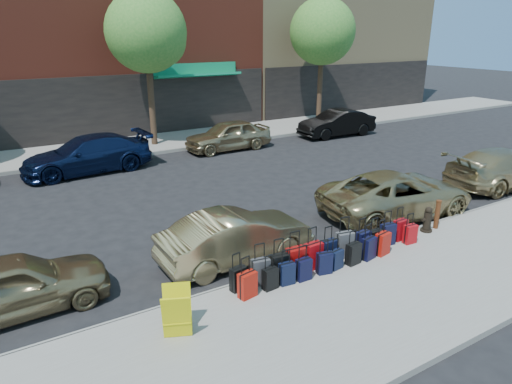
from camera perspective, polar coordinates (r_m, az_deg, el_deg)
ground at (r=15.26m, az=-2.50°, el=-1.90°), size 120.00×120.00×0.00m
sidewalk_near at (r=10.58m, az=15.10°, el=-12.55°), size 60.00×4.00×0.15m
sidewalk_far at (r=24.13m, az=-14.05°, el=5.79°), size 60.00×4.00×0.15m
curb_near at (r=11.84m, az=8.09°, el=-8.35°), size 60.00×0.08×0.15m
curb_far at (r=22.26m, az=-12.46°, el=4.78°), size 60.00×0.08×0.15m
tree_center at (r=23.21m, az=-13.19°, el=18.67°), size 3.80×3.80×7.27m
tree_right at (r=28.36m, az=8.53°, el=19.02°), size 3.80×3.80×7.27m
suitcase_front_0 at (r=10.21m, az=-2.23°, el=-10.77°), size 0.39×0.26×0.88m
suitcase_front_1 at (r=10.41m, az=0.59°, el=-9.90°), size 0.43×0.28×0.98m
suitcase_front_2 at (r=10.61m, az=2.96°, el=-9.31°), size 0.43×0.27×1.00m
suitcase_front_3 at (r=10.81m, az=4.98°, el=-8.61°), size 0.46×0.27×1.08m
suitcase_front_4 at (r=11.12m, az=7.18°, el=-7.90°), size 0.45×0.26×1.05m
suitcase_front_5 at (r=11.47m, az=9.11°, el=-7.29°), size 0.39×0.22×0.94m
suitcase_front_6 at (r=11.77m, az=11.04°, el=-6.48°), size 0.48×0.32×1.07m
suitcase_front_7 at (r=12.11m, az=13.20°, el=-6.09°), size 0.41×0.25×0.94m
suitcase_front_8 at (r=12.38m, az=14.61°, el=-5.76°), size 0.36×0.21×0.86m
suitcase_front_9 at (r=12.70m, az=16.15°, el=-5.10°), size 0.41×0.25×0.94m
suitcase_front_10 at (r=13.08m, az=17.57°, el=-4.52°), size 0.40×0.23×0.94m
suitcase_back_0 at (r=9.95m, az=-1.08°, el=-11.52°), size 0.43×0.29×0.93m
suitcase_back_1 at (r=10.25m, az=1.79°, el=-10.77°), size 0.35×0.22×0.81m
suitcase_back_2 at (r=10.45m, az=3.87°, el=-10.13°), size 0.37×0.24×0.84m
suitcase_back_3 at (r=10.64m, az=5.97°, el=-9.59°), size 0.36×0.21×0.85m
suitcase_back_4 at (r=10.97m, az=8.54°, el=-8.77°), size 0.39×0.27×0.85m
suitcase_back_5 at (r=11.22m, az=10.01°, el=-8.29°), size 0.35×0.24×0.78m
suitcase_back_6 at (r=11.50m, az=12.07°, el=-7.55°), size 0.39×0.25×0.88m
suitcase_back_7 at (r=11.82m, az=13.91°, el=-6.84°), size 0.42×0.30×0.92m
suitcase_back_8 at (r=12.14m, az=15.54°, el=-6.24°), size 0.43×0.30×0.95m
suitcase_back_10 at (r=12.98m, az=18.70°, el=-4.99°), size 0.37×0.23×0.84m
fire_hydrant at (r=13.86m, az=20.63°, el=-3.29°), size 0.38×0.33×0.74m
bollard at (r=14.14m, az=21.72°, el=-2.56°), size 0.16×0.16×0.86m
display_rack at (r=8.90m, az=-9.85°, el=-14.66°), size 0.72×0.74×0.95m
car_near_0 at (r=10.76m, az=-28.11°, el=-10.25°), size 3.84×1.64×1.29m
car_near_1 at (r=11.57m, az=-2.50°, el=-5.63°), size 4.04×1.52×1.32m
car_near_2 at (r=15.08m, az=17.18°, el=-0.21°), size 5.27×2.85×1.40m
car_near_3 at (r=19.47m, az=28.82°, el=2.66°), size 5.21×2.64×1.45m
car_far_1 at (r=20.09m, az=-20.35°, el=4.42°), size 5.30×2.43×1.50m
car_far_2 at (r=22.55m, az=-3.50°, el=7.10°), size 4.28×1.75×1.45m
car_far_3 at (r=25.96m, az=10.07°, el=8.48°), size 4.45×1.73×1.44m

